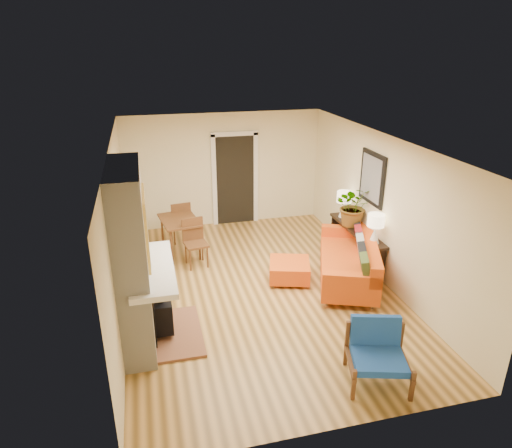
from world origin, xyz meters
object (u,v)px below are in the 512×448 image
object	(u,v)px
blue_chair	(377,349)
sofa	(352,260)
dining_table	(183,226)
ottoman	(289,270)
console_table	(356,236)
houseplant	(354,206)
lamp_near	(376,225)
lamp_far	(344,201)

from	to	relation	value
blue_chair	sofa	bearing A→B (deg)	71.55
dining_table	sofa	bearing A→B (deg)	-33.17
ottoman	dining_table	size ratio (longest dim) A/B	0.51
ottoman	console_table	bearing A→B (deg)	13.34
ottoman	console_table	distance (m)	1.54
houseplant	lamp_near	bearing A→B (deg)	-89.33
sofa	ottoman	size ratio (longest dim) A/B	2.70
blue_chair	console_table	bearing A→B (deg)	69.14
sofa	houseplant	bearing A→B (deg)	66.90
ottoman	lamp_far	bearing A→B (deg)	34.68
dining_table	console_table	distance (m)	3.43
dining_table	lamp_far	bearing A→B (deg)	-10.88
ottoman	blue_chair	size ratio (longest dim) A/B	0.96
console_table	lamp_near	distance (m)	0.82
houseplant	console_table	bearing A→B (deg)	-87.00
sofa	dining_table	bearing A→B (deg)	146.83
dining_table	console_table	world-z (taller)	dining_table
console_table	lamp_far	xyz separation A→B (m)	(0.00, 0.66, 0.49)
blue_chair	lamp_far	bearing A→B (deg)	72.59
lamp_near	lamp_far	size ratio (longest dim) A/B	1.00
sofa	console_table	distance (m)	0.71
ottoman	sofa	bearing A→B (deg)	-12.25
lamp_near	houseplant	xyz separation A→B (m)	(-0.01, 0.86, 0.07)
sofa	lamp_near	bearing A→B (deg)	-13.25
lamp_far	lamp_near	bearing A→B (deg)	-90.00
ottoman	houseplant	distance (m)	1.79
dining_table	lamp_far	xyz separation A→B (m)	(3.18, -0.61, 0.46)
ottoman	lamp_near	distance (m)	1.72
ottoman	blue_chair	distance (m)	2.74
houseplant	blue_chair	bearing A→B (deg)	-109.58
dining_table	console_table	xyz separation A→B (m)	(3.18, -1.27, -0.03)
ottoman	blue_chair	world-z (taller)	blue_chair
blue_chair	console_table	distance (m)	3.28
sofa	lamp_near	world-z (taller)	lamp_near
blue_chair	lamp_near	distance (m)	2.74
ottoman	lamp_near	bearing A→B (deg)	-12.49
blue_chair	console_table	size ratio (longest dim) A/B	0.50
blue_chair	lamp_far	size ratio (longest dim) A/B	1.70
blue_chair	houseplant	world-z (taller)	houseplant
ottoman	dining_table	world-z (taller)	dining_table
console_table	lamp_near	xyz separation A→B (m)	(0.00, -0.67, 0.49)
dining_table	houseplant	xyz separation A→B (m)	(3.17, -1.08, 0.53)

